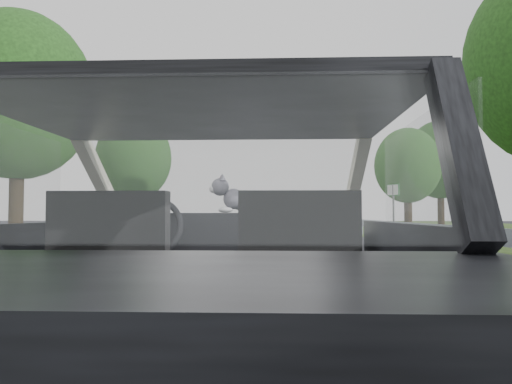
# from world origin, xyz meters

# --- Properties ---
(subject_car) EXTENTS (1.80, 4.00, 1.45)m
(subject_car) POSITION_xyz_m (0.00, 0.00, 0.72)
(subject_car) COLOR black
(subject_car) RESTS_ON ground
(dashboard) EXTENTS (1.58, 0.45, 0.30)m
(dashboard) POSITION_xyz_m (0.00, 0.62, 0.85)
(dashboard) COLOR black
(dashboard) RESTS_ON subject_car
(driver_seat) EXTENTS (0.50, 0.72, 0.42)m
(driver_seat) POSITION_xyz_m (-0.40, -0.29, 0.88)
(driver_seat) COLOR #28282A
(driver_seat) RESTS_ON subject_car
(passenger_seat) EXTENTS (0.50, 0.72, 0.42)m
(passenger_seat) POSITION_xyz_m (0.40, -0.29, 0.88)
(passenger_seat) COLOR #28282A
(passenger_seat) RESTS_ON subject_car
(steering_wheel) EXTENTS (0.36, 0.36, 0.04)m
(steering_wheel) POSITION_xyz_m (-0.40, 0.33, 0.92)
(steering_wheel) COLOR black
(steering_wheel) RESTS_ON dashboard
(cat) EXTENTS (0.55, 0.29, 0.24)m
(cat) POSITION_xyz_m (0.19, 0.64, 1.08)
(cat) COLOR gray
(cat) RESTS_ON dashboard
(guardrail) EXTENTS (0.05, 90.00, 0.32)m
(guardrail) POSITION_xyz_m (4.30, 10.00, 0.58)
(guardrail) COLOR gray
(guardrail) RESTS_ON ground
(other_car) EXTENTS (2.24, 4.58, 1.45)m
(other_car) POSITION_xyz_m (-0.02, 22.01, 0.72)
(other_car) COLOR #BABABA
(other_car) RESTS_ON ground
(highway_sign) EXTENTS (0.48, 1.00, 2.58)m
(highway_sign) POSITION_xyz_m (6.45, 24.16, 1.29)
(highway_sign) COLOR #0C5A15
(highway_sign) RESTS_ON ground
(tree_2) EXTENTS (4.55, 4.55, 6.17)m
(tree_2) POSITION_xyz_m (8.40, 28.71, 3.08)
(tree_2) COLOR #1C3715
(tree_2) RESTS_ON ground
(tree_3) EXTENTS (5.65, 5.65, 8.17)m
(tree_3) POSITION_xyz_m (13.19, 37.33, 4.08)
(tree_3) COLOR #1C3715
(tree_3) RESTS_ON ground
(tree_5) EXTENTS (6.12, 6.12, 8.51)m
(tree_5) POSITION_xyz_m (-9.55, 15.94, 4.25)
(tree_5) COLOR #1C3715
(tree_5) RESTS_ON ground
(tree_6) EXTENTS (4.21, 4.21, 6.37)m
(tree_6) POSITION_xyz_m (-7.75, 25.08, 3.19)
(tree_6) COLOR #1C3715
(tree_6) RESTS_ON ground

